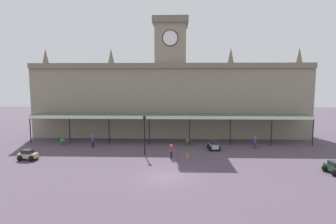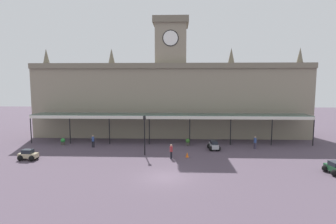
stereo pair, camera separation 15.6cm
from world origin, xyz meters
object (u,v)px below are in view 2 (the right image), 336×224
pedestrian_beside_cars (93,141)px  planter_forecourt_centre (188,142)px  victorian_lamppost (145,130)px  planter_by_canopy (63,142)px  car_green_sedan (334,169)px  traffic_cone (187,155)px  pedestrian_crossing_forecourt (171,151)px  pedestrian_near_entrance (255,142)px  car_beige_sedan (28,155)px  car_silver_sedan (214,146)px

pedestrian_beside_cars → planter_forecourt_centre: bearing=6.9°
victorian_lamppost → planter_by_canopy: (-11.97, 4.71, -2.52)m
car_green_sedan → traffic_cone: 14.75m
pedestrian_crossing_forecourt → planter_by_canopy: (-15.17, 6.14, -0.42)m
pedestrian_crossing_forecourt → pedestrian_near_entrance: same height
car_green_sedan → pedestrian_near_entrance: 10.62m
pedestrian_near_entrance → car_beige_sedan: bearing=-167.4°
car_beige_sedan → pedestrian_near_entrance: bearing=12.6°
pedestrian_crossing_forecourt → planter_by_canopy: pedestrian_crossing_forecourt is taller
victorian_lamppost → pedestrian_crossing_forecourt: bearing=-24.0°
car_beige_sedan → victorian_lamppost: size_ratio=0.44×
car_green_sedan → planter_by_canopy: bearing=160.9°
pedestrian_crossing_forecourt → victorian_lamppost: size_ratio=0.34×
pedestrian_crossing_forecourt → car_silver_sedan: bearing=38.3°
pedestrian_beside_cars → planter_forecourt_centre: 12.78m
pedestrian_beside_cars → victorian_lamppost: (7.38, -3.55, 2.10)m
planter_by_canopy → pedestrian_near_entrance: bearing=-2.6°
traffic_cone → planter_by_canopy: size_ratio=0.59×
car_beige_sedan → car_silver_sedan: bearing=14.0°
car_beige_sedan → car_silver_sedan: size_ratio=1.00×
pedestrian_crossing_forecourt → planter_forecourt_centre: (2.10, 6.52, -0.42)m
planter_forecourt_centre → pedestrian_beside_cars: bearing=-173.1°
car_beige_sedan → victorian_lamppost: victorian_lamppost is taller
car_silver_sedan → pedestrian_crossing_forecourt: pedestrian_crossing_forecourt is taller
pedestrian_crossing_forecourt → traffic_cone: (1.83, 0.67, -0.63)m
car_green_sedan → planter_forecourt_centre: 17.47m
car_green_sedan → victorian_lamppost: (-18.84, 5.94, 2.51)m
pedestrian_crossing_forecourt → victorian_lamppost: 4.08m
pedestrian_crossing_forecourt → pedestrian_near_entrance: (10.83, 4.94, 0.00)m
car_silver_sedan → planter_by_canopy: 20.64m
pedestrian_crossing_forecourt → pedestrian_beside_cars: bearing=154.8°
traffic_cone → planter_by_canopy: bearing=162.2°
pedestrian_near_entrance → victorian_lamppost: 14.61m
car_silver_sedan → planter_forecourt_centre: (-3.28, 2.27, -0.01)m
car_beige_sedan → pedestrian_near_entrance: 27.50m
car_silver_sedan → pedestrian_near_entrance: bearing=7.3°
car_beige_sedan → car_green_sedan: size_ratio=0.99×
car_beige_sedan → traffic_cone: size_ratio=3.71×
pedestrian_near_entrance → victorian_lamppost: size_ratio=0.34×
victorian_lamppost → traffic_cone: size_ratio=8.52×
pedestrian_near_entrance → traffic_cone: 9.98m
car_silver_sedan → planter_forecourt_centre: size_ratio=2.20×
car_green_sedan → pedestrian_near_entrance: pedestrian_near_entrance is taller
car_silver_sedan → car_green_sedan: same height
pedestrian_crossing_forecourt → planter_forecourt_centre: pedestrian_crossing_forecourt is taller
car_silver_sedan → victorian_lamppost: bearing=-161.8°
car_green_sedan → planter_forecourt_centre: (-13.54, 11.03, -0.01)m
car_beige_sedan → planter_forecourt_centre: 19.64m
car_green_sedan → pedestrian_crossing_forecourt: bearing=163.9°
traffic_cone → planter_forecourt_centre: bearing=87.4°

